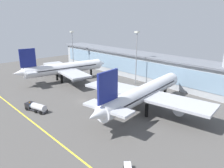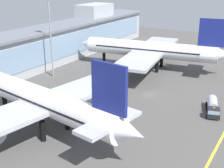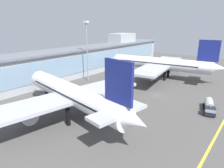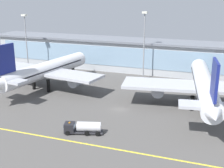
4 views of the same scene
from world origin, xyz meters
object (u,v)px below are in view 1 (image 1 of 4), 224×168
apron_light_mast_centre (72,44)px  airliner_near_right (143,93)px  fuel_tanker_truck (36,107)px  apron_light_mast_west (137,51)px  airliner_near_left (64,68)px

apron_light_mast_centre → airliner_near_right: bearing=-14.7°
airliner_near_right → fuel_tanker_truck: airliner_near_right is taller
apron_light_mast_centre → fuel_tanker_truck: bearing=-44.8°
airliner_near_right → fuel_tanker_truck: bearing=128.3°
fuel_tanker_truck → apron_light_mast_west: bearing=-108.4°
airliner_near_left → airliner_near_right: 51.48m
airliner_near_left → fuel_tanker_truck: 38.25m
airliner_near_left → apron_light_mast_centre: bearing=56.3°
airliner_near_right → apron_light_mast_centre: bearing=66.5°
airliner_near_right → apron_light_mast_centre: size_ratio=2.29×
airliner_near_right → apron_light_mast_centre: apron_light_mast_centre is taller
airliner_near_left → airliner_near_right: (51.48, -0.25, 0.06)m
fuel_tanker_truck → apron_light_mast_west: apron_light_mast_west is taller
airliner_near_left → airliner_near_right: size_ratio=0.91×
airliner_near_left → fuel_tanker_truck: size_ratio=5.15×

